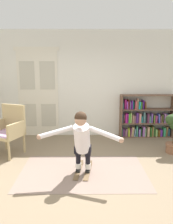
# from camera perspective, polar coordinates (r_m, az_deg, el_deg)

# --- Properties ---
(ground_plane) EXTENTS (7.20, 7.20, 0.00)m
(ground_plane) POSITION_cam_1_polar(r_m,az_deg,el_deg) (4.29, 1.03, -15.84)
(ground_plane) COLOR #7B6951
(back_wall) EXTENTS (6.00, 0.10, 2.90)m
(back_wall) POSITION_cam_1_polar(r_m,az_deg,el_deg) (6.43, 0.49, 6.91)
(back_wall) COLOR silver
(back_wall) RESTS_ON ground
(double_door) EXTENTS (1.22, 0.05, 2.45)m
(double_door) POSITION_cam_1_polar(r_m,az_deg,el_deg) (6.52, -11.92, 4.79)
(double_door) COLOR beige
(double_door) RESTS_ON ground
(rug) EXTENTS (2.34, 1.53, 0.01)m
(rug) POSITION_cam_1_polar(r_m,az_deg,el_deg) (4.47, -0.86, -14.59)
(rug) COLOR gray
(rug) RESTS_ON ground
(bookshelf) EXTENTS (1.48, 0.30, 1.18)m
(bookshelf) POSITION_cam_1_polar(r_m,az_deg,el_deg) (6.58, 14.23, -1.78)
(bookshelf) COLOR brown
(bookshelf) RESTS_ON ground
(wicker_chair) EXTENTS (0.78, 0.78, 1.10)m
(wicker_chair) POSITION_cam_1_polar(r_m,az_deg,el_deg) (5.42, -18.74, -3.93)
(wicker_chair) COLOR tan
(wicker_chair) RESTS_ON ground
(skis_pair) EXTENTS (0.36, 0.77, 0.07)m
(skis_pair) POSITION_cam_1_polar(r_m,az_deg,el_deg) (4.48, -0.81, -14.21)
(skis_pair) COLOR brown
(skis_pair) RESTS_ON rug
(person_skier) EXTENTS (1.45, 0.69, 1.14)m
(person_skier) POSITION_cam_1_polar(r_m,az_deg,el_deg) (4.06, -1.18, -6.39)
(person_skier) COLOR white
(person_skier) RESTS_ON skis_pair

